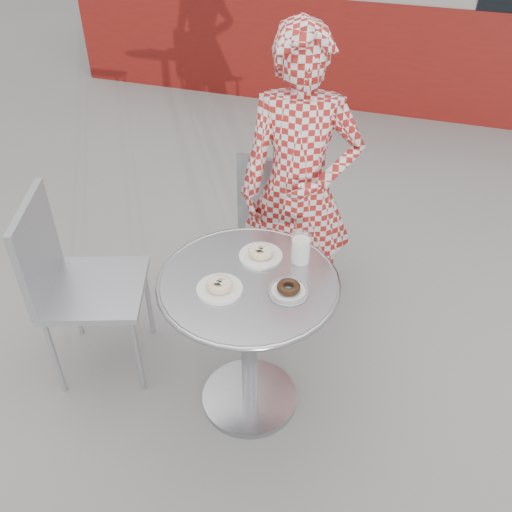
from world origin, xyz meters
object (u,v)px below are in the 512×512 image
(chair_left, at_px, (99,319))
(milk_cup, at_px, (301,249))
(plate_far, at_px, (261,254))
(plate_checker, at_px, (288,290))
(seated_person, at_px, (299,190))
(plate_near, at_px, (220,287))
(bistro_table, at_px, (249,314))
(chair_far, at_px, (287,244))

(chair_left, distance_m, milk_cup, 1.13)
(plate_far, distance_m, plate_checker, 0.26)
(seated_person, xyz_separation_m, plate_near, (-0.14, -0.78, -0.02))
(seated_person, xyz_separation_m, plate_far, (-0.04, -0.52, -0.02))
(plate_near, distance_m, milk_cup, 0.39)
(plate_far, bearing_deg, plate_checker, -46.97)
(plate_checker, bearing_deg, bistro_table, 173.54)
(seated_person, relative_size, plate_checker, 9.75)
(plate_checker, height_order, milk_cup, milk_cup)
(seated_person, height_order, plate_near, seated_person)
(seated_person, distance_m, plate_checker, 0.72)
(chair_left, height_order, plate_far, chair_left)
(bistro_table, distance_m, plate_far, 0.27)
(bistro_table, bearing_deg, plate_checker, -6.46)
(seated_person, distance_m, milk_cup, 0.52)
(plate_checker, bearing_deg, seated_person, 100.73)
(chair_far, height_order, plate_near, chair_far)
(chair_far, bearing_deg, chair_left, 54.43)
(chair_far, bearing_deg, plate_near, 92.00)
(seated_person, height_order, plate_checker, seated_person)
(chair_far, xyz_separation_m, chair_left, (-0.74, -0.91, 0.01))
(bistro_table, distance_m, plate_checker, 0.27)
(chair_left, relative_size, milk_cup, 7.24)
(bistro_table, xyz_separation_m, plate_near, (-0.09, -0.09, 0.21))
(plate_far, bearing_deg, milk_cup, 8.78)
(bistro_table, xyz_separation_m, plate_checker, (0.18, -0.02, 0.20))
(chair_far, distance_m, plate_far, 0.92)
(seated_person, bearing_deg, milk_cup, -86.02)
(plate_far, bearing_deg, bistro_table, -91.01)
(bistro_table, bearing_deg, chair_far, 93.93)
(chair_far, height_order, chair_left, chair_left)
(bistro_table, height_order, seated_person, seated_person)
(chair_left, relative_size, plate_checker, 5.84)
(seated_person, height_order, milk_cup, seated_person)
(bistro_table, bearing_deg, plate_far, 88.99)
(plate_near, height_order, plate_checker, plate_near)
(chair_far, relative_size, plate_checker, 5.61)
(chair_far, relative_size, seated_person, 0.58)
(plate_far, height_order, milk_cup, milk_cup)
(bistro_table, relative_size, chair_far, 0.83)
(chair_left, height_order, plate_near, chair_left)
(plate_far, bearing_deg, chair_far, 95.01)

